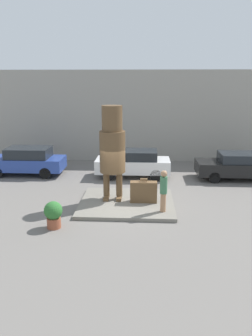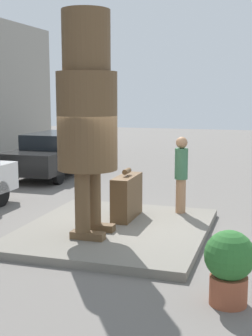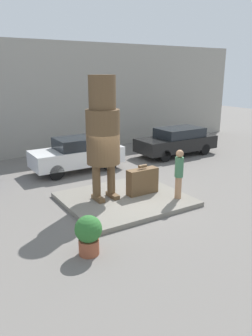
% 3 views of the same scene
% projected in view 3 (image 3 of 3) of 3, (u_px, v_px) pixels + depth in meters
% --- Properties ---
extents(ground_plane, '(60.00, 60.00, 0.00)m').
position_uv_depth(ground_plane, '(125.00, 201.00, 11.91)').
color(ground_plane, slate).
extents(pedestal, '(4.22, 3.74, 0.16)m').
position_uv_depth(pedestal, '(125.00, 199.00, 11.88)').
color(pedestal, slate).
rests_on(pedestal, ground_plane).
extents(building_backdrop, '(28.00, 0.60, 6.16)m').
position_uv_depth(building_backdrop, '(42.00, 99.00, 18.10)').
color(building_backdrop, gray).
rests_on(building_backdrop, ground_plane).
extents(statue_figure, '(1.16, 1.16, 4.28)m').
position_uv_depth(statue_figure, '(103.00, 129.00, 11.08)').
color(statue_figure, brown).
rests_on(statue_figure, pedestal).
extents(giant_suitcase, '(1.20, 0.39, 1.12)m').
position_uv_depth(giant_suitcase, '(142.00, 181.00, 12.09)').
color(giant_suitcase, brown).
rests_on(giant_suitcase, pedestal).
extents(tourist, '(0.30, 0.30, 1.78)m').
position_uv_depth(tourist, '(179.00, 172.00, 11.50)').
color(tourist, '#A87A56').
rests_on(tourist, pedestal).
extents(parked_car_white, '(4.26, 1.72, 1.60)m').
position_uv_depth(parked_car_white, '(78.00, 153.00, 15.35)').
color(parked_car_white, silver).
rests_on(parked_car_white, ground_plane).
extents(parked_car_black, '(4.61, 1.84, 1.53)m').
position_uv_depth(parked_car_black, '(177.00, 141.00, 18.32)').
color(parked_car_black, black).
rests_on(parked_car_black, ground_plane).
extents(planter_pot, '(0.70, 0.70, 1.06)m').
position_uv_depth(planter_pot, '(89.00, 233.00, 8.30)').
color(planter_pot, brown).
rests_on(planter_pot, ground_plane).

